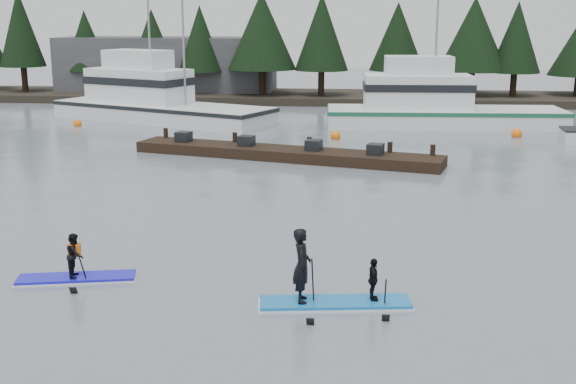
# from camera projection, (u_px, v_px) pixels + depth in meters

# --- Properties ---
(ground) EXTENTS (160.00, 160.00, 0.00)m
(ground) POSITION_uv_depth(u_px,v_px,m) (265.00, 291.00, 18.15)
(ground) COLOR slate
(ground) RESTS_ON ground
(far_shore) EXTENTS (70.00, 8.00, 0.60)m
(far_shore) POSITION_uv_depth(u_px,v_px,m) (331.00, 97.00, 58.69)
(far_shore) COLOR #2D281E
(far_shore) RESTS_ON ground
(treeline) EXTENTS (60.00, 4.00, 8.00)m
(treeline) POSITION_uv_depth(u_px,v_px,m) (331.00, 101.00, 58.76)
(treeline) COLOR black
(treeline) RESTS_ON ground
(waterfront_building) EXTENTS (18.00, 6.00, 5.00)m
(waterfront_building) POSITION_uv_depth(u_px,v_px,m) (168.00, 67.00, 61.42)
(waterfront_building) COLOR #4C4C51
(waterfront_building) RESTS_ON ground
(fishing_boat_large) EXTENTS (15.75, 10.17, 8.93)m
(fishing_boat_large) POSITION_uv_depth(u_px,v_px,m) (156.00, 110.00, 47.68)
(fishing_boat_large) COLOR white
(fishing_boat_large) RESTS_ON ground
(fishing_boat_medium) EXTENTS (14.64, 4.74, 8.62)m
(fishing_boat_medium) POSITION_uv_depth(u_px,v_px,m) (437.00, 117.00, 45.03)
(fishing_boat_medium) COLOR white
(fishing_boat_medium) RESTS_ON ground
(floating_dock) EXTENTS (15.33, 6.01, 0.51)m
(floating_dock) POSITION_uv_depth(u_px,v_px,m) (284.00, 154.00, 34.87)
(floating_dock) COLOR black
(floating_dock) RESTS_ON ground
(buoy_c) EXTENTS (0.62, 0.62, 0.62)m
(buoy_c) POSITION_uv_depth(u_px,v_px,m) (516.00, 137.00, 41.26)
(buoy_c) COLOR orange
(buoy_c) RESTS_ON ground
(buoy_b) EXTENTS (0.58, 0.58, 0.58)m
(buoy_b) POSITION_uv_depth(u_px,v_px,m) (335.00, 139.00, 40.62)
(buoy_b) COLOR orange
(buoy_b) RESTS_ON ground
(buoy_a) EXTENTS (0.52, 0.52, 0.52)m
(buoy_a) POSITION_uv_depth(u_px,v_px,m) (78.00, 126.00, 45.33)
(buoy_a) COLOR orange
(buoy_a) RESTS_ON ground
(paddleboard_solo) EXTENTS (3.10, 1.36, 1.77)m
(paddleboard_solo) POSITION_uv_depth(u_px,v_px,m) (76.00, 265.00, 18.78)
(paddleboard_solo) COLOR #1816D7
(paddleboard_solo) RESTS_ON ground
(paddleboard_duo) EXTENTS (3.68, 1.45, 2.46)m
(paddleboard_duo) POSITION_uv_depth(u_px,v_px,m) (325.00, 281.00, 17.06)
(paddleboard_duo) COLOR #1472BF
(paddleboard_duo) RESTS_ON ground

